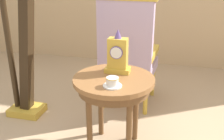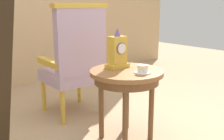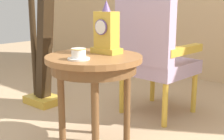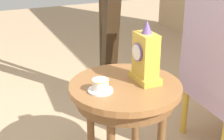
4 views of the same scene
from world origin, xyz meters
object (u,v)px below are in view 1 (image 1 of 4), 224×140
teacup_left (112,82)px  mantel_clock (118,55)px  side_table (114,88)px  armchair (128,52)px  harp (21,40)px

teacup_left → mantel_clock: bearing=95.3°
side_table → teacup_left: bearing=-79.9°
teacup_left → mantel_clock: size_ratio=0.39×
armchair → harp: harp is taller
side_table → armchair: bearing=92.6°
side_table → harp: harp is taller
armchair → harp: (-0.90, -0.40, 0.16)m
side_table → teacup_left: (0.03, -0.15, 0.11)m
harp → mantel_clock: bearing=-11.6°
side_table → armchair: size_ratio=0.54×
teacup_left → armchair: armchair is taller
mantel_clock → armchair: 0.61m
side_table → harp: bearing=161.8°
teacup_left → mantel_clock: 0.29m
mantel_clock → teacup_left: bearing=-84.7°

